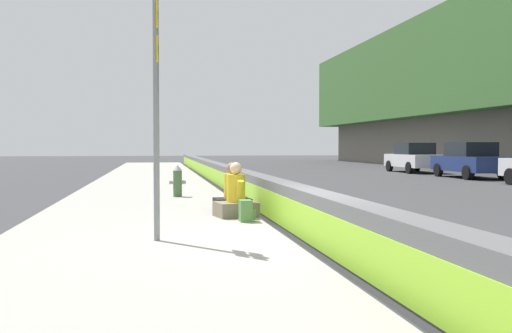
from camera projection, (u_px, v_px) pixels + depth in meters
The scene contains 10 objects.
ground_plane at pixel (318, 247), 8.62m from camera, with size 160.00×160.00×0.00m, color #353538.
sidewalk_strip at pixel (140, 248), 8.15m from camera, with size 80.00×4.40×0.14m, color gray.
jersey_barrier at pixel (318, 220), 8.60m from camera, with size 76.00×0.45×0.85m.
route_sign_post at pixel (156, 100), 8.32m from camera, with size 0.44×0.09×3.60m.
fire_hydrant at pixel (178, 180), 15.64m from camera, with size 0.26×0.46×0.88m.
seated_person_foreground at pixel (236, 200), 11.22m from camera, with size 0.80×0.89×1.08m.
seated_person_middle at pixel (232, 196), 12.12m from camera, with size 0.68×0.79×1.05m.
backpack at pixel (246, 211), 10.50m from camera, with size 0.32×0.28×0.40m.
parked_car_fourth at pixel (470, 160), 27.07m from camera, with size 4.56×2.07×1.71m.
parked_car_midline at pixel (413, 158), 32.73m from camera, with size 4.54×2.04×1.71m.
Camera 1 is at (-8.27, 2.42, 1.55)m, focal length 39.78 mm.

